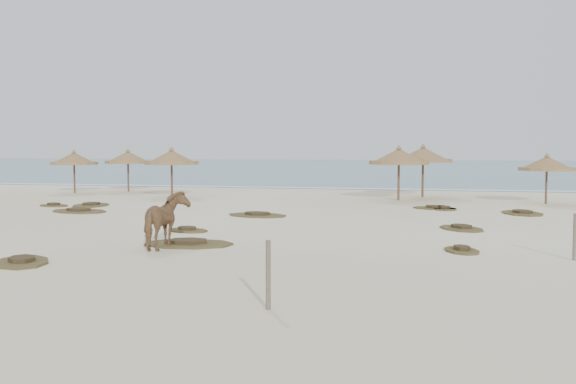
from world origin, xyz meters
TOP-DOWN VIEW (x-y plane):
  - ground at (0.00, 0.00)m, footprint 160.00×160.00m
  - ocean at (0.00, 75.00)m, footprint 200.00×100.00m
  - foam_line at (0.00, 26.00)m, footprint 70.00×0.60m
  - palapa_0 at (-15.40, 18.06)m, footprint 3.30×3.30m
  - palapa_1 at (-12.78, 20.00)m, footprint 3.81×3.81m
  - palapa_2 at (-8.13, 16.00)m, footprint 3.18×3.18m
  - palapa_3 at (4.35, 16.85)m, footprint 4.00×4.00m
  - palapa_4 at (5.57, 19.33)m, footprint 4.25×4.25m
  - palapa_5 at (11.63, 16.32)m, footprint 3.41×3.41m
  - horse at (-1.11, -1.01)m, footprint 0.91×1.90m
  - fence_post_near at (3.32, -6.86)m, footprint 0.09×0.09m
  - fence_post_far at (9.56, -0.48)m, footprint 0.09×0.09m
  - scrub_1 at (-8.94, 7.66)m, footprint 3.16×2.55m
  - scrub_2 at (-1.91, 2.60)m, footprint 1.80×1.47m
  - scrub_3 at (-0.89, 7.74)m, footprint 2.87×2.21m
  - scrub_4 at (7.08, 5.11)m, footprint 2.05×2.31m
  - scrub_5 at (9.81, 10.95)m, footprint 2.11×2.72m
  - scrub_6 at (-9.91, 10.36)m, footprint 2.07×2.76m
  - scrub_7 at (6.23, 12.42)m, footprint 2.39×1.95m
  - scrub_8 at (-11.56, 9.84)m, footprint 1.93×1.60m
  - scrub_9 at (-0.78, -0.22)m, footprint 2.81×1.96m
  - scrub_10 at (6.62, 12.24)m, footprint 1.43×1.90m
  - scrub_11 at (-3.62, -3.88)m, footprint 2.12×2.29m
  - scrub_12 at (6.88, 0.25)m, footprint 1.24×1.55m

SIDE VIEW (x-z plane):
  - ground at x=0.00m, z-range 0.00..0.00m
  - ocean at x=0.00m, z-range 0.00..0.01m
  - foam_line at x=0.00m, z-range 0.00..0.01m
  - scrub_9 at x=-0.78m, z-range -0.03..0.13m
  - scrub_12 at x=6.88m, z-range -0.03..0.13m
  - scrub_1 at x=-8.94m, z-range -0.03..0.13m
  - scrub_2 at x=-1.91m, z-range -0.03..0.13m
  - scrub_3 at x=-0.89m, z-range -0.03..0.13m
  - scrub_7 at x=6.23m, z-range -0.03..0.13m
  - scrub_10 at x=6.62m, z-range -0.03..0.13m
  - scrub_11 at x=-3.62m, z-range -0.03..0.13m
  - scrub_4 at x=7.08m, z-range -0.03..0.13m
  - scrub_5 at x=9.81m, z-range -0.03..0.13m
  - scrub_6 at x=-9.91m, z-range -0.03..0.13m
  - scrub_8 at x=-11.56m, z-range -0.03..0.13m
  - fence_post_far at x=9.56m, z-range 0.00..1.17m
  - fence_post_near at x=3.32m, z-range 0.00..1.21m
  - horse at x=-1.11m, z-range 0.00..1.58m
  - palapa_5 at x=11.63m, z-range 0.70..3.25m
  - palapa_0 at x=-15.40m, z-range 0.74..3.42m
  - palapa_1 at x=-12.78m, z-range 0.76..3.50m
  - palapa_2 at x=-8.13m, z-range 0.79..3.63m
  - palapa_3 at x=4.35m, z-range 0.81..3.75m
  - palapa_4 at x=5.57m, z-range 0.84..3.87m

